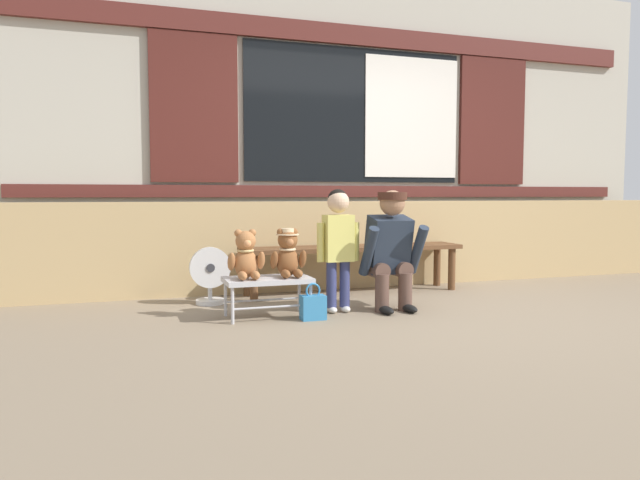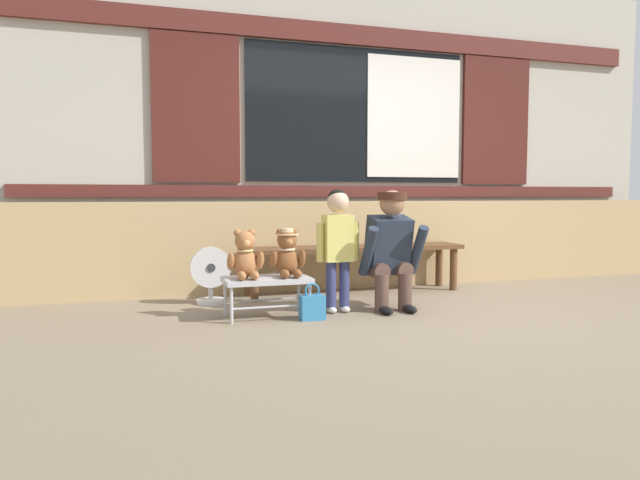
% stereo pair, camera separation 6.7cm
% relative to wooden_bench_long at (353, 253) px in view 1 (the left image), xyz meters
% --- Properties ---
extents(ground_plane, '(60.00, 60.00, 0.00)m').
position_rel_wooden_bench_long_xyz_m(ground_plane, '(0.33, -1.06, -0.37)').
color(ground_plane, '#84725B').
extents(brick_low_wall, '(7.18, 0.25, 0.85)m').
position_rel_wooden_bench_long_xyz_m(brick_low_wall, '(0.33, 0.37, 0.05)').
color(brick_low_wall, tan).
rests_on(brick_low_wall, ground).
extents(shop_facade, '(7.33, 0.26, 3.28)m').
position_rel_wooden_bench_long_xyz_m(shop_facade, '(0.34, 0.88, 1.28)').
color(shop_facade, '#B7B2A3').
rests_on(shop_facade, ground).
extents(wooden_bench_long, '(2.10, 0.40, 0.44)m').
position_rel_wooden_bench_long_xyz_m(wooden_bench_long, '(0.00, 0.00, 0.00)').
color(wooden_bench_long, brown).
rests_on(wooden_bench_long, ground).
extents(small_display_bench, '(0.64, 0.36, 0.30)m').
position_rel_wooden_bench_long_xyz_m(small_display_bench, '(-1.02, -0.84, -0.11)').
color(small_display_bench, '#BCBCC1').
rests_on(small_display_bench, ground).
extents(teddy_bear_plain, '(0.28, 0.26, 0.36)m').
position_rel_wooden_bench_long_xyz_m(teddy_bear_plain, '(-1.18, -0.83, 0.09)').
color(teddy_bear_plain, '#A86B3D').
rests_on(teddy_bear_plain, small_display_bench).
extents(teddy_bear_with_hat, '(0.28, 0.27, 0.36)m').
position_rel_wooden_bench_long_xyz_m(teddy_bear_with_hat, '(-0.86, -0.83, 0.10)').
color(teddy_bear_with_hat, brown).
rests_on(teddy_bear_with_hat, small_display_bench).
extents(child_standing, '(0.35, 0.18, 0.96)m').
position_rel_wooden_bench_long_xyz_m(child_standing, '(-0.45, -0.81, 0.22)').
color(child_standing, navy).
rests_on(child_standing, ground).
extents(adult_crouching, '(0.50, 0.49, 0.95)m').
position_rel_wooden_bench_long_xyz_m(adult_crouching, '(-0.01, -0.84, 0.11)').
color(adult_crouching, brown).
rests_on(adult_crouching, ground).
extents(handbag_on_ground, '(0.18, 0.11, 0.27)m').
position_rel_wooden_bench_long_xyz_m(handbag_on_ground, '(-0.72, -1.02, -0.28)').
color(handbag_on_ground, teal).
rests_on(handbag_on_ground, ground).
extents(floor_fan, '(0.34, 0.24, 0.48)m').
position_rel_wooden_bench_long_xyz_m(floor_fan, '(-1.35, -0.16, -0.13)').
color(floor_fan, silver).
rests_on(floor_fan, ground).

